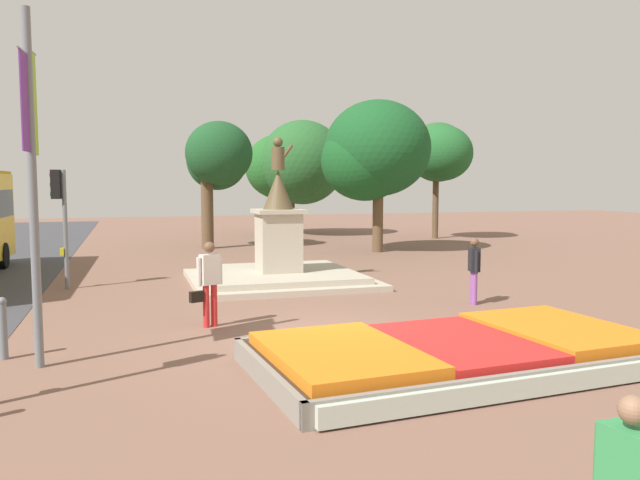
{
  "coord_description": "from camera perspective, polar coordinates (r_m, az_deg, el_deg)",
  "views": [
    {
      "loc": [
        -3.4,
        -11.19,
        2.91
      ],
      "look_at": [
        0.55,
        1.67,
        1.71
      ],
      "focal_mm": 35.0,
      "sensor_mm": 36.0,
      "label": 1
    }
  ],
  "objects": [
    {
      "name": "park_tree_far_right",
      "position": [
        35.88,
        -2.33,
        6.95
      ],
      "size": [
        5.45,
        5.86,
        6.51
      ],
      "color": "brown",
      "rests_on": "ground_plane"
    },
    {
      "name": "kerb_bollard_mid_b",
      "position": [
        11.71,
        -27.0,
        -7.08
      ],
      "size": [
        0.15,
        0.15,
        1.05
      ],
      "color": "slate",
      "rests_on": "ground_plane"
    },
    {
      "name": "statue_monument",
      "position": [
        18.56,
        -3.8,
        -1.81
      ],
      "size": [
        5.16,
        5.16,
        4.29
      ],
      "color": "#B4AA96",
      "rests_on": "ground_plane"
    },
    {
      "name": "flower_planter",
      "position": [
        10.39,
        12.65,
        -10.0
      ],
      "size": [
        6.76,
        3.91,
        0.49
      ],
      "color": "#38281C",
      "rests_on": "ground_plane"
    },
    {
      "name": "park_tree_street_side",
      "position": [
        28.75,
        -9.32,
        7.43
      ],
      "size": [
        2.97,
        3.75,
        5.69
      ],
      "color": "brown",
      "rests_on": "ground_plane"
    },
    {
      "name": "park_tree_far_left",
      "position": [
        33.74,
        10.93,
        7.82
      ],
      "size": [
        3.32,
        3.69,
        6.18
      ],
      "color": "brown",
      "rests_on": "ground_plane"
    },
    {
      "name": "ground_plane",
      "position": [
        12.05,
        -0.16,
        -8.86
      ],
      "size": [
        92.91,
        92.91,
        0.0
      ],
      "primitive_type": "plane",
      "color": "brown"
    },
    {
      "name": "park_tree_behind_statue",
      "position": [
        27.05,
        5.02,
        8.14
      ],
      "size": [
        4.69,
        4.86,
        6.49
      ],
      "color": "brown",
      "rests_on": "ground_plane"
    },
    {
      "name": "banner_pole",
      "position": [
        10.71,
        -24.84,
        5.56
      ],
      "size": [
        0.14,
        1.14,
        5.6
      ],
      "color": "slate",
      "rests_on": "ground_plane"
    },
    {
      "name": "pedestrian_with_handbag",
      "position": [
        12.9,
        -10.13,
        -3.52
      ],
      "size": [
        0.7,
        0.38,
        1.75
      ],
      "color": "red",
      "rests_on": "ground_plane"
    },
    {
      "name": "traffic_light_mid_block",
      "position": [
        18.61,
        -22.65,
        2.82
      ],
      "size": [
        0.42,
        0.3,
        3.31
      ],
      "color": "slate",
      "rests_on": "ground_plane"
    },
    {
      "name": "pedestrian_crossing_plaza",
      "position": [
        15.56,
        13.9,
        -2.34
      ],
      "size": [
        0.33,
        0.55,
        1.62
      ],
      "color": "#8C4C99",
      "rests_on": "ground_plane"
    }
  ]
}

